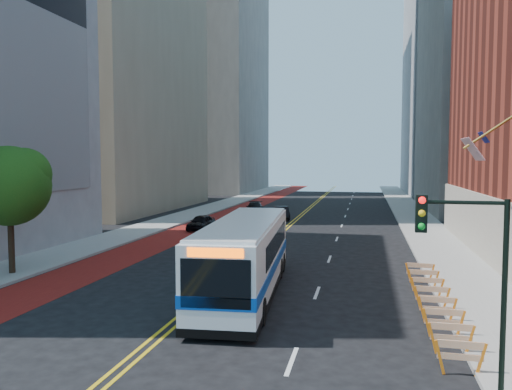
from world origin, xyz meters
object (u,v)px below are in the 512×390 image
object	(u,v)px
traffic_signal	(467,256)
car_c	(255,208)
street_tree	(11,183)
car_b	(281,213)
transit_bus	(246,256)
car_a	(201,222)

from	to	relation	value
traffic_signal	car_c	distance (m)	44.07
street_tree	car_b	world-z (taller)	street_tree
car_c	street_tree	bearing A→B (deg)	-110.19
transit_bus	car_b	bearing A→B (deg)	91.74
street_tree	car_c	size ratio (longest dim) A/B	1.46
car_b	car_a	bearing A→B (deg)	-136.43
street_tree	car_c	bearing A→B (deg)	79.40
traffic_signal	car_b	world-z (taller)	traffic_signal
car_a	car_b	xyz separation A→B (m)	(5.56, 9.18, 0.00)
street_tree	transit_bus	size ratio (longest dim) A/B	0.53
car_a	car_b	size ratio (longest dim) A/B	0.97
street_tree	transit_bus	world-z (taller)	street_tree
traffic_signal	car_c	xyz separation A→B (m)	(-14.69, 41.44, -3.06)
transit_bus	car_a	xyz separation A→B (m)	(-8.73, 19.44, -1.12)
car_c	traffic_signal	bearing A→B (deg)	-80.07
car_b	car_c	bearing A→B (deg)	116.10
transit_bus	car_b	size ratio (longest dim) A/B	3.14
street_tree	car_a	distance (m)	19.36
car_c	transit_bus	bearing A→B (deg)	-87.68
street_tree	traffic_signal	bearing A→B (deg)	-24.82
traffic_signal	car_b	xyz separation A→B (m)	(-10.91, 37.15, -3.06)
street_tree	car_a	size ratio (longest dim) A/B	1.73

